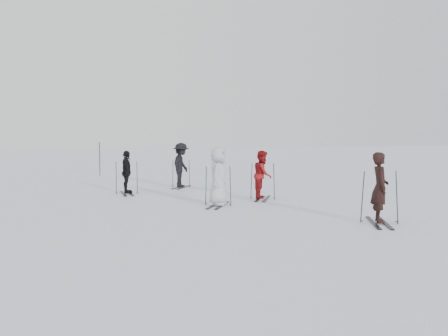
# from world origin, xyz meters

# --- Properties ---
(ground) EXTENTS (120.00, 120.00, 0.00)m
(ground) POSITION_xyz_m (0.00, 0.00, 0.00)
(ground) COLOR silver
(ground) RESTS_ON ground
(skier_near_dark) EXTENTS (0.60, 0.72, 1.70)m
(skier_near_dark) POSITION_xyz_m (2.48, -4.71, 0.85)
(skier_near_dark) COLOR black
(skier_near_dark) RESTS_ON ground
(skier_red) EXTENTS (0.87, 0.95, 1.58)m
(skier_red) POSITION_xyz_m (1.13, 0.23, 0.79)
(skier_red) COLOR maroon
(skier_red) RESTS_ON ground
(skier_grey) EXTENTS (0.88, 1.01, 1.75)m
(skier_grey) POSITION_xyz_m (-0.65, -0.90, 0.87)
(skier_grey) COLOR #B1B5BC
(skier_grey) RESTS_ON ground
(skier_uphill_left) EXTENTS (0.42, 0.92, 1.53)m
(skier_uphill_left) POSITION_xyz_m (-3.18, 2.74, 0.76)
(skier_uphill_left) COLOR black
(skier_uphill_left) RESTS_ON ground
(skier_uphill_far) EXTENTS (1.11, 1.32, 1.77)m
(skier_uphill_far) POSITION_xyz_m (-0.95, 4.37, 0.88)
(skier_uphill_far) COLOR black
(skier_uphill_far) RESTS_ON ground
(skis_near_dark) EXTENTS (2.03, 1.54, 1.32)m
(skis_near_dark) POSITION_xyz_m (2.48, -4.71, 0.66)
(skis_near_dark) COLOR black
(skis_near_dark) RESTS_ON ground
(skis_red) EXTENTS (1.90, 1.52, 1.23)m
(skis_red) POSITION_xyz_m (1.13, 0.23, 0.61)
(skis_red) COLOR black
(skis_red) RESTS_ON ground
(skis_grey) EXTENTS (1.91, 1.56, 1.23)m
(skis_grey) POSITION_xyz_m (-0.65, -0.90, 0.62)
(skis_grey) COLOR black
(skis_grey) RESTS_ON ground
(skis_uphill_left) EXTENTS (1.71, 0.98, 1.21)m
(skis_uphill_left) POSITION_xyz_m (-3.18, 2.74, 0.61)
(skis_uphill_left) COLOR black
(skis_uphill_left) RESTS_ON ground
(skis_uphill_far) EXTENTS (1.78, 1.47, 1.15)m
(skis_uphill_far) POSITION_xyz_m (-0.95, 4.37, 0.57)
(skis_uphill_far) COLOR black
(skis_uphill_far) RESTS_ON ground
(piste_marker) EXTENTS (0.04, 0.04, 1.73)m
(piste_marker) POSITION_xyz_m (-4.16, 11.03, 0.86)
(piste_marker) COLOR black
(piste_marker) RESTS_ON ground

